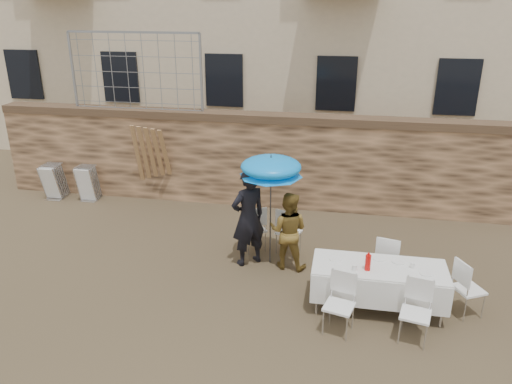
% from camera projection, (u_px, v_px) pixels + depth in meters
% --- Properties ---
extents(ground, '(80.00, 80.00, 0.00)m').
position_uv_depth(ground, '(205.00, 325.00, 7.75)').
color(ground, brown).
rests_on(ground, ground).
extents(stone_wall, '(13.00, 0.50, 2.20)m').
position_uv_depth(stone_wall, '(261.00, 161.00, 11.92)').
color(stone_wall, brown).
rests_on(stone_wall, ground).
extents(chain_link_fence, '(3.20, 0.06, 1.80)m').
position_uv_depth(chain_link_fence, '(136.00, 72.00, 11.70)').
color(chain_link_fence, gray).
rests_on(chain_link_fence, stone_wall).
extents(man_suit, '(0.82, 0.79, 1.89)m').
position_uv_depth(man_suit, '(248.00, 218.00, 9.22)').
color(man_suit, black).
rests_on(man_suit, ground).
extents(woman_dress, '(0.78, 0.64, 1.49)m').
position_uv_depth(woman_dress, '(288.00, 231.00, 9.17)').
color(woman_dress, '#A37C31').
rests_on(woman_dress, ground).
extents(umbrella, '(1.14, 1.14, 1.98)m').
position_uv_depth(umbrella, '(271.00, 170.00, 8.91)').
color(umbrella, '#3F3F44').
rests_on(umbrella, ground).
extents(couple_chair_left, '(0.66, 0.66, 0.96)m').
position_uv_depth(couple_chair_left, '(254.00, 228.00, 9.89)').
color(couple_chair_left, white).
rests_on(couple_chair_left, ground).
extents(couple_chair_right, '(0.62, 0.62, 0.96)m').
position_uv_depth(couple_chair_right, '(289.00, 231.00, 9.77)').
color(couple_chair_right, white).
rests_on(couple_chair_right, ground).
extents(banquet_table, '(2.10, 0.85, 0.78)m').
position_uv_depth(banquet_table, '(380.00, 269.00, 7.91)').
color(banquet_table, white).
rests_on(banquet_table, ground).
extents(soda_bottle, '(0.09, 0.09, 0.26)m').
position_uv_depth(soda_bottle, '(368.00, 263.00, 7.74)').
color(soda_bottle, red).
rests_on(soda_bottle, banquet_table).
extents(table_chair_front_left, '(0.59, 0.59, 0.96)m').
position_uv_depth(table_chair_front_left, '(339.00, 305.00, 7.42)').
color(table_chair_front_left, white).
rests_on(table_chair_front_left, ground).
extents(table_chair_front_right, '(0.57, 0.57, 0.96)m').
position_uv_depth(table_chair_front_right, '(416.00, 313.00, 7.23)').
color(table_chair_front_right, white).
rests_on(table_chair_front_right, ground).
extents(table_chair_back, '(0.58, 0.58, 0.96)m').
position_uv_depth(table_chair_back, '(388.00, 259.00, 8.70)').
color(table_chair_back, white).
rests_on(table_chair_back, ground).
extents(table_chair_side, '(0.65, 0.65, 0.96)m').
position_uv_depth(table_chair_side, '(469.00, 288.00, 7.85)').
color(table_chair_side, white).
rests_on(table_chair_side, ground).
extents(chair_stack_left, '(0.46, 0.55, 0.92)m').
position_uv_depth(chair_stack_left, '(58.00, 178.00, 12.64)').
color(chair_stack_left, white).
rests_on(chair_stack_left, ground).
extents(chair_stack_right, '(0.46, 0.47, 0.92)m').
position_uv_depth(chair_stack_right, '(91.00, 181.00, 12.49)').
color(chair_stack_right, white).
rests_on(chair_stack_right, ground).
extents(wood_planks, '(0.70, 0.20, 2.00)m').
position_uv_depth(wood_planks, '(151.00, 163.00, 12.08)').
color(wood_planks, '#A37749').
rests_on(wood_planks, ground).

